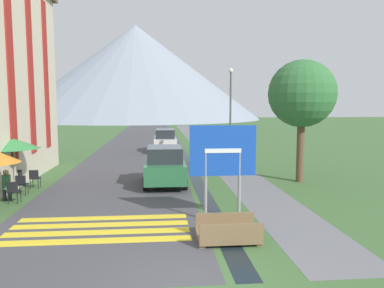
{
  "coord_description": "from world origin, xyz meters",
  "views": [
    {
      "loc": [
        -0.7,
        -7.37,
        3.76
      ],
      "look_at": [
        0.89,
        10.0,
        1.91
      ],
      "focal_mm": 35.0,
      "sensor_mm": 36.0,
      "label": 1
    }
  ],
  "objects_px": {
    "cafe_chair_far_right": "(18,177)",
    "person_seated_near": "(6,183)",
    "footbridge": "(228,233)",
    "streetlamp": "(231,109)",
    "road_sign": "(223,158)",
    "parked_car_near": "(165,166)",
    "parked_car_far": "(165,141)",
    "cafe_chair_near_right": "(13,190)",
    "cafe_chair_far_left": "(35,177)",
    "tree_by_path": "(302,94)",
    "cafe_chair_middle": "(22,183)",
    "cafe_umbrella_middle_green": "(14,144)"
  },
  "relations": [
    {
      "from": "cafe_chair_far_right",
      "to": "person_seated_near",
      "type": "xyz_separation_m",
      "value": [
        0.35,
        -2.23,
        0.17
      ]
    },
    {
      "from": "footbridge",
      "to": "streetlamp",
      "type": "relative_size",
      "value": 0.29
    },
    {
      "from": "road_sign",
      "to": "cafe_chair_far_right",
      "type": "relative_size",
      "value": 3.65
    },
    {
      "from": "road_sign",
      "to": "parked_car_near",
      "type": "height_order",
      "value": "road_sign"
    },
    {
      "from": "road_sign",
      "to": "parked_car_far",
      "type": "distance_m",
      "value": 17.86
    },
    {
      "from": "parked_car_near",
      "to": "cafe_chair_near_right",
      "type": "relative_size",
      "value": 4.53
    },
    {
      "from": "parked_car_near",
      "to": "parked_car_far",
      "type": "bearing_deg",
      "value": 88.85
    },
    {
      "from": "cafe_chair_near_right",
      "to": "streetlamp",
      "type": "xyz_separation_m",
      "value": [
        9.92,
        8.03,
        2.95
      ]
    },
    {
      "from": "cafe_chair_far_left",
      "to": "cafe_chair_near_right",
      "type": "xyz_separation_m",
      "value": [
        0.03,
        -2.58,
        0.0
      ]
    },
    {
      "from": "road_sign",
      "to": "streetlamp",
      "type": "bearing_deg",
      "value": 77.71
    },
    {
      "from": "cafe_chair_far_right",
      "to": "tree_by_path",
      "type": "xyz_separation_m",
      "value": [
        13.17,
        0.23,
        3.74
      ]
    },
    {
      "from": "parked_car_near",
      "to": "cafe_chair_near_right",
      "type": "distance_m",
      "value": 6.46
    },
    {
      "from": "road_sign",
      "to": "footbridge",
      "type": "relative_size",
      "value": 1.82
    },
    {
      "from": "road_sign",
      "to": "person_seated_near",
      "type": "xyz_separation_m",
      "value": [
        -8.02,
        3.19,
        -1.37
      ]
    },
    {
      "from": "parked_car_far",
      "to": "person_seated_near",
      "type": "distance_m",
      "value": 15.95
    },
    {
      "from": "road_sign",
      "to": "person_seated_near",
      "type": "distance_m",
      "value": 8.74
    },
    {
      "from": "streetlamp",
      "to": "person_seated_near",
      "type": "bearing_deg",
      "value": -143.93
    },
    {
      "from": "cafe_chair_middle",
      "to": "cafe_chair_far_left",
      "type": "bearing_deg",
      "value": 108.65
    },
    {
      "from": "footbridge",
      "to": "tree_by_path",
      "type": "bearing_deg",
      "value": 56.71
    },
    {
      "from": "cafe_chair_middle",
      "to": "cafe_chair_near_right",
      "type": "xyz_separation_m",
      "value": [
        0.16,
        -1.31,
        0.0
      ]
    },
    {
      "from": "road_sign",
      "to": "cafe_umbrella_middle_green",
      "type": "height_order",
      "value": "road_sign"
    },
    {
      "from": "cafe_chair_far_left",
      "to": "person_seated_near",
      "type": "xyz_separation_m",
      "value": [
        -0.4,
        -2.09,
        0.17
      ]
    },
    {
      "from": "parked_car_far",
      "to": "cafe_chair_far_right",
      "type": "xyz_separation_m",
      "value": [
        -6.83,
        -12.34,
        -0.4
      ]
    },
    {
      "from": "footbridge",
      "to": "tree_by_path",
      "type": "xyz_separation_m",
      "value": [
        4.98,
        7.59,
        4.02
      ]
    },
    {
      "from": "road_sign",
      "to": "cafe_chair_far_right",
      "type": "height_order",
      "value": "road_sign"
    },
    {
      "from": "footbridge",
      "to": "tree_by_path",
      "type": "distance_m",
      "value": 9.93
    },
    {
      "from": "cafe_chair_far_left",
      "to": "cafe_umbrella_middle_green",
      "type": "bearing_deg",
      "value": -154.12
    },
    {
      "from": "parked_car_near",
      "to": "parked_car_far",
      "type": "relative_size",
      "value": 0.92
    },
    {
      "from": "footbridge",
      "to": "parked_car_near",
      "type": "xyz_separation_m",
      "value": [
        -1.6,
        7.46,
        0.68
      ]
    },
    {
      "from": "cafe_chair_near_right",
      "to": "tree_by_path",
      "type": "height_order",
      "value": "tree_by_path"
    },
    {
      "from": "parked_car_near",
      "to": "streetlamp",
      "type": "distance_m",
      "value": 7.12
    },
    {
      "from": "road_sign",
      "to": "cafe_chair_near_right",
      "type": "xyz_separation_m",
      "value": [
        -7.58,
        2.7,
        -1.54
      ]
    },
    {
      "from": "road_sign",
      "to": "footbridge",
      "type": "bearing_deg",
      "value": -95.34
    },
    {
      "from": "cafe_chair_near_right",
      "to": "streetlamp",
      "type": "height_order",
      "value": "streetlamp"
    },
    {
      "from": "footbridge",
      "to": "cafe_chair_middle",
      "type": "distance_m",
      "value": 9.63
    },
    {
      "from": "cafe_chair_far_right",
      "to": "parked_car_near",
      "type": "bearing_deg",
      "value": -3.03
    },
    {
      "from": "parked_car_far",
      "to": "cafe_chair_middle",
      "type": "height_order",
      "value": "parked_car_far"
    },
    {
      "from": "footbridge",
      "to": "cafe_chair_far_right",
      "type": "distance_m",
      "value": 11.01
    },
    {
      "from": "cafe_chair_near_right",
      "to": "road_sign",
      "type": "bearing_deg",
      "value": -31.57
    },
    {
      "from": "parked_car_near",
      "to": "person_seated_near",
      "type": "height_order",
      "value": "parked_car_near"
    },
    {
      "from": "cafe_chair_near_right",
      "to": "cafe_chair_far_right",
      "type": "xyz_separation_m",
      "value": [
        -0.78,
        2.72,
        0.0
      ]
    },
    {
      "from": "person_seated_near",
      "to": "streetlamp",
      "type": "relative_size",
      "value": 0.21
    },
    {
      "from": "parked_car_far",
      "to": "cafe_chair_near_right",
      "type": "height_order",
      "value": "parked_car_far"
    },
    {
      "from": "cafe_chair_middle",
      "to": "tree_by_path",
      "type": "bearing_deg",
      "value": 31.65
    },
    {
      "from": "cafe_chair_far_left",
      "to": "person_seated_near",
      "type": "relative_size",
      "value": 0.69
    },
    {
      "from": "person_seated_near",
      "to": "tree_by_path",
      "type": "height_order",
      "value": "tree_by_path"
    },
    {
      "from": "cafe_umbrella_middle_green",
      "to": "streetlamp",
      "type": "relative_size",
      "value": 0.39
    },
    {
      "from": "cafe_chair_middle",
      "to": "parked_car_far",
      "type": "bearing_deg",
      "value": 89.94
    },
    {
      "from": "cafe_chair_near_right",
      "to": "cafe_chair_far_right",
      "type": "distance_m",
      "value": 2.83
    },
    {
      "from": "cafe_umbrella_middle_green",
      "to": "tree_by_path",
      "type": "xyz_separation_m",
      "value": [
        13.02,
        0.97,
        2.16
      ]
    }
  ]
}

